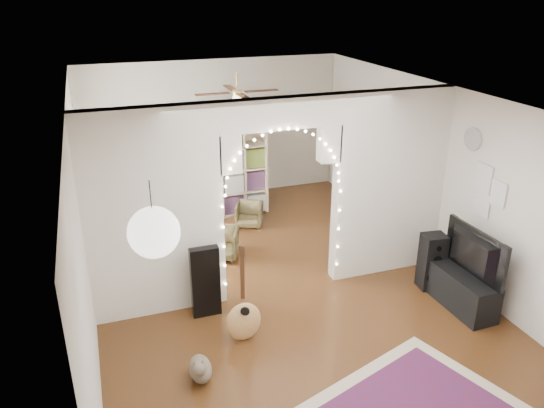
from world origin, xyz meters
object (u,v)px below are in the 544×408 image
object	(u,v)px
floor_speaker	(432,262)
dining_table	(177,179)
acoustic_guitar	(243,307)
dining_chair_right	(221,243)
dining_chair_left	(249,214)
media_console	(462,291)
bookcase	(220,170)

from	to	relation	value
floor_speaker	dining_table	distance (m)	4.77
acoustic_guitar	dining_table	size ratio (longest dim) A/B	0.85
dining_chair_right	dining_table	bearing A→B (deg)	122.36
dining_table	dining_chair_left	size ratio (longest dim) A/B	2.77
dining_table	dining_chair_left	distance (m)	1.53
floor_speaker	dining_chair_left	bearing A→B (deg)	129.49
media_console	dining_chair_right	bearing A→B (deg)	136.16
dining_table	dining_chair_left	world-z (taller)	dining_table
media_console	acoustic_guitar	bearing A→B (deg)	173.18
dining_table	dining_chair_right	size ratio (longest dim) A/B	2.46
acoustic_guitar	dining_chair_right	bearing A→B (deg)	102.87
bookcase	dining_table	size ratio (longest dim) A/B	1.37
media_console	dining_table	distance (m)	5.30
dining_chair_left	dining_chair_right	xyz separation A→B (m)	(-0.76, -0.98, 0.03)
floor_speaker	dining_chair_left	distance (m)	3.35
bookcase	dining_table	world-z (taller)	bookcase
bookcase	dining_chair_left	world-z (taller)	bookcase
media_console	dining_chair_right	world-z (taller)	media_console
floor_speaker	dining_chair_left	size ratio (longest dim) A/B	1.75
floor_speaker	bookcase	distance (m)	4.10
acoustic_guitar	dining_chair_right	world-z (taller)	acoustic_guitar
floor_speaker	media_console	bearing A→B (deg)	-74.76
dining_table	bookcase	bearing A→B (deg)	-17.92
acoustic_guitar	dining_chair_right	size ratio (longest dim) A/B	2.08
dining_chair_right	floor_speaker	bearing A→B (deg)	-13.07
dining_chair_right	dining_chair_left	bearing A→B (deg)	74.82
media_console	floor_speaker	bearing A→B (deg)	97.03
bookcase	acoustic_guitar	bearing A→B (deg)	-121.19
bookcase	dining_chair_left	size ratio (longest dim) A/B	3.79
floor_speaker	dining_chair_left	world-z (taller)	floor_speaker
acoustic_guitar	dining_chair_right	xyz separation A→B (m)	(0.27, 2.15, -0.24)
dining_table	dining_chair_left	bearing A→B (deg)	-35.09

